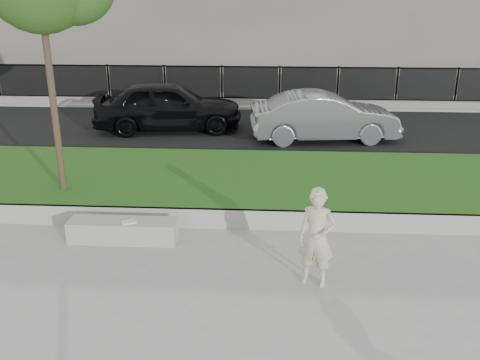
# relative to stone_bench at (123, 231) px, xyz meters

# --- Properties ---
(ground) EXTENTS (90.00, 90.00, 0.00)m
(ground) POSITION_rel_stone_bench_xyz_m (1.37, -0.40, -0.20)
(ground) COLOR gray
(ground) RESTS_ON ground
(grass_bank) EXTENTS (34.00, 4.00, 0.40)m
(grass_bank) POSITION_rel_stone_bench_xyz_m (1.37, 2.60, -0.00)
(grass_bank) COLOR #0F360D
(grass_bank) RESTS_ON ground
(grass_kerb) EXTENTS (34.00, 0.08, 0.40)m
(grass_kerb) POSITION_rel_stone_bench_xyz_m (1.37, 0.64, -0.00)
(grass_kerb) COLOR gray
(grass_kerb) RESTS_ON ground
(street) EXTENTS (34.00, 7.00, 0.04)m
(street) POSITION_rel_stone_bench_xyz_m (1.37, 8.10, -0.18)
(street) COLOR black
(street) RESTS_ON ground
(far_pavement) EXTENTS (34.00, 3.00, 0.12)m
(far_pavement) POSITION_rel_stone_bench_xyz_m (1.37, 12.60, -0.14)
(far_pavement) COLOR gray
(far_pavement) RESTS_ON ground
(iron_fence) EXTENTS (32.00, 0.30, 1.50)m
(iron_fence) POSITION_rel_stone_bench_xyz_m (1.37, 11.60, 0.34)
(iron_fence) COLOR slate
(iron_fence) RESTS_ON far_pavement
(stone_bench) EXTENTS (1.98, 0.49, 0.40)m
(stone_bench) POSITION_rel_stone_bench_xyz_m (0.00, 0.00, 0.00)
(stone_bench) COLOR gray
(stone_bench) RESTS_ON ground
(man) EXTENTS (0.67, 0.53, 1.59)m
(man) POSITION_rel_stone_bench_xyz_m (3.42, -1.30, 0.59)
(man) COLOR beige
(man) RESTS_ON ground
(book) EXTENTS (0.31, 0.28, 0.03)m
(book) POSITION_rel_stone_bench_xyz_m (0.14, -0.08, 0.22)
(book) COLOR beige
(book) RESTS_ON stone_bench
(car_dark) EXTENTS (4.88, 2.49, 1.59)m
(car_dark) POSITION_rel_stone_bench_xyz_m (-0.61, 7.92, 0.63)
(car_dark) COLOR black
(car_dark) RESTS_ON street
(car_silver) EXTENTS (4.52, 2.05, 1.44)m
(car_silver) POSITION_rel_stone_bench_xyz_m (4.26, 7.01, 0.56)
(car_silver) COLOR gray
(car_silver) RESTS_ON street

